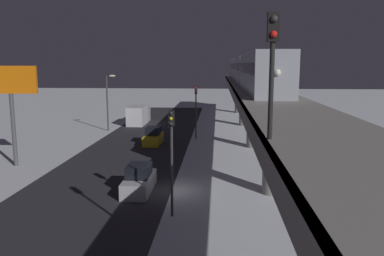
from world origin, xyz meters
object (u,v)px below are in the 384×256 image
sedan_silver (139,181)px  commercial_billboard (11,90)px  sedan_yellow (153,137)px  traffic_light_mid (196,105)px  box_truck (139,115)px  traffic_light_near (172,148)px  rail_signal (272,54)px  subway_train (247,69)px

sedan_silver → commercial_billboard: commercial_billboard is taller
sedan_yellow → traffic_light_mid: bearing=36.7°
sedan_yellow → box_truck: box_truck is taller
sedan_silver → traffic_light_mid: 20.74m
sedan_yellow → commercial_billboard: commercial_billboard is taller
sedan_silver → sedan_yellow: same height
box_truck → traffic_light_near: 37.67m
traffic_light_mid → commercial_billboard: (15.41, 13.99, 2.63)m
rail_signal → box_truck: 48.46m
subway_train → box_truck: bearing=-16.2°
sedan_silver → box_truck: (6.60, -31.89, 0.55)m
box_truck → subway_train: bearing=163.8°
rail_signal → traffic_light_mid: size_ratio=0.62×
box_truck → rail_signal: bearing=106.9°
subway_train → box_truck: 18.13m
subway_train → commercial_billboard: bearing=43.7°
sedan_yellow → sedan_silver: bearing=-83.9°
sedan_silver → commercial_billboard: (12.51, -6.26, 6.03)m
rail_signal → box_truck: size_ratio=0.54×
commercial_billboard → sedan_silver: bearing=153.4°
sedan_yellow → subway_train: bearing=43.0°
sedan_silver → commercial_billboard: 15.23m
subway_train → traffic_light_near: (6.55, 31.68, -4.19)m
sedan_yellow → traffic_light_mid: size_ratio=0.68×
box_truck → sedan_silver: bearing=101.7°
sedan_yellow → traffic_light_mid: (-4.70, -3.50, 3.40)m
rail_signal → sedan_yellow: 33.04m
sedan_silver → commercial_billboard: size_ratio=0.51×
sedan_yellow → traffic_light_near: (-4.70, 21.20, 3.40)m
rail_signal → traffic_light_mid: bearing=-82.7°
rail_signal → traffic_light_mid: (4.37, -34.10, -5.13)m
subway_train → box_truck: size_ratio=7.50×
traffic_light_mid → commercial_billboard: bearing=42.2°
rail_signal → traffic_light_mid: 34.76m
traffic_light_near → sedan_silver: bearing=-56.9°
traffic_light_mid → rail_signal: bearing=97.3°
traffic_light_mid → commercial_billboard: commercial_billboard is taller
subway_train → commercial_billboard: size_ratio=6.23×
traffic_light_near → traffic_light_mid: (0.00, -24.70, 0.00)m
traffic_light_mid → subway_train: bearing=-133.2°
subway_train → sedan_yellow: bearing=43.0°
subway_train → commercial_billboard: 30.40m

